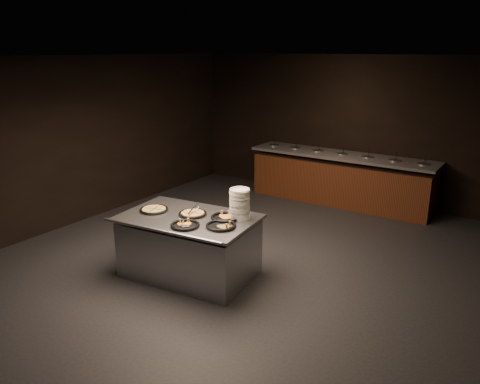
{
  "coord_description": "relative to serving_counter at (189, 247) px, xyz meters",
  "views": [
    {
      "loc": [
        3.35,
        -5.08,
        2.99
      ],
      "look_at": [
        -0.24,
        0.3,
        1.01
      ],
      "focal_mm": 35.0,
      "sensor_mm": 36.0,
      "label": 1
    }
  ],
  "objects": [
    {
      "name": "plate_stack",
      "position": [
        0.62,
        0.31,
        0.65
      ],
      "size": [
        0.26,
        0.26,
        0.4
      ],
      "primitive_type": "cylinder",
      "color": "silver",
      "rests_on": "serving_counter"
    },
    {
      "name": "serving_counter",
      "position": [
        0.0,
        0.0,
        0.0
      ],
      "size": [
        1.9,
        1.33,
        0.86
      ],
      "rotation": [
        0.0,
        0.0,
        0.11
      ],
      "color": "#B4B6BC",
      "rests_on": "ground"
    },
    {
      "name": "pan_veggie_slices",
      "position": [
        0.59,
        -0.07,
        0.46
      ],
      "size": [
        0.39,
        0.39,
        0.04
      ],
      "rotation": [
        0.0,
        0.0,
        -0.25
      ],
      "color": "black",
      "rests_on": "serving_counter"
    },
    {
      "name": "pan_cheese_slices_b",
      "position": [
        0.2,
        -0.31,
        0.46
      ],
      "size": [
        0.37,
        0.37,
        0.04
      ],
      "rotation": [
        0.0,
        0.0,
        1.95
      ],
      "color": "black",
      "rests_on": "serving_counter"
    },
    {
      "name": "pan_cheese_slices_a",
      "position": [
        0.46,
        0.21,
        0.46
      ],
      "size": [
        0.39,
        0.39,
        0.04
      ],
      "rotation": [
        0.0,
        0.0,
        0.92
      ],
      "color": "black",
      "rests_on": "serving_counter"
    },
    {
      "name": "pan_veggie_whole",
      "position": [
        -0.54,
        -0.09,
        0.46
      ],
      "size": [
        0.39,
        0.39,
        0.04
      ],
      "rotation": [
        0.0,
        0.0,
        0.27
      ],
      "color": "black",
      "rests_on": "serving_counter"
    },
    {
      "name": "server_right",
      "position": [
        0.13,
        -0.28,
        0.52
      ],
      "size": [
        0.28,
        0.2,
        0.15
      ],
      "rotation": [
        0.0,
        0.0,
        -0.52
      ],
      "color": "#B4B6BC",
      "rests_on": "serving_counter"
    },
    {
      "name": "salad_bar",
      "position": [
        0.48,
        4.14,
        0.03
      ],
      "size": [
        3.7,
        0.83,
        1.18
      ],
      "color": "#503012",
      "rests_on": "ground"
    },
    {
      "name": "pan_cheese_whole",
      "position": [
        0.01,
        0.08,
        0.46
      ],
      "size": [
        0.38,
        0.38,
        0.04
      ],
      "rotation": [
        0.0,
        0.0,
        0.33
      ],
      "color": "black",
      "rests_on": "serving_counter"
    },
    {
      "name": "room",
      "position": [
        0.48,
        0.58,
        1.04
      ],
      "size": [
        7.02,
        8.02,
        2.92
      ],
      "color": "black",
      "rests_on": "ground"
    },
    {
      "name": "server_left",
      "position": [
        0.02,
        0.12,
        0.52
      ],
      "size": [
        0.09,
        0.32,
        0.15
      ],
      "rotation": [
        0.0,
        0.0,
        1.57
      ],
      "color": "#B4B6BC",
      "rests_on": "serving_counter"
    }
  ]
}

